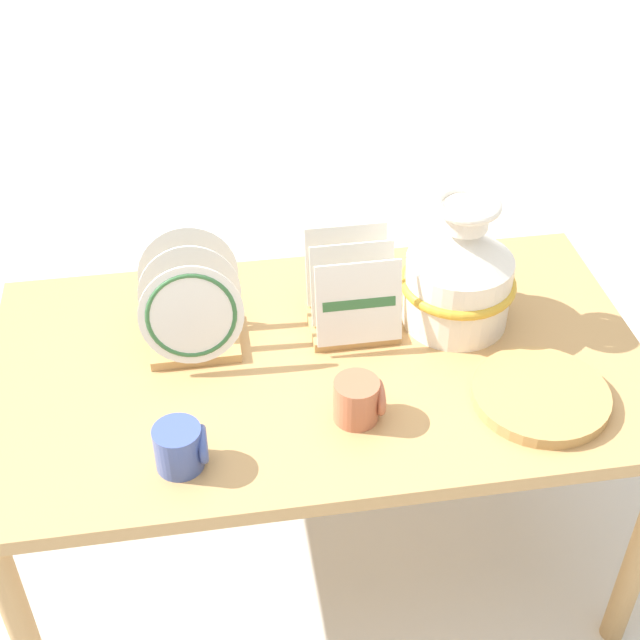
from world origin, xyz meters
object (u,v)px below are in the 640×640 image
Objects in this scene: wicker_charger_stack at (540,395)px; mug_cobalt_glaze at (181,447)px; ceramic_vase at (459,272)px; dish_rack_round_plates at (192,314)px; dish_rack_square_plates at (352,302)px; mug_terracotta_glaze at (359,400)px.

mug_cobalt_glaze reaches higher than wicker_charger_stack.
wicker_charger_stack is at bearing -70.57° from ceramic_vase.
dish_rack_round_plates is 0.36m from dish_rack_square_plates.
mug_terracotta_glaze reaches higher than wicker_charger_stack.
ceramic_vase is 1.51× the size of dish_rack_square_plates.
mug_terracotta_glaze is at bearing -97.99° from dish_rack_square_plates.
ceramic_vase is 0.73m from mug_cobalt_glaze.
dish_rack_round_plates is 0.42m from mug_terracotta_glaze.
ceramic_vase is at bearing 109.43° from wicker_charger_stack.
wicker_charger_stack is at bearing -22.40° from dish_rack_round_plates.
wicker_charger_stack is 2.82× the size of mug_terracotta_glaze.
ceramic_vase is at bearing -3.86° from dish_rack_square_plates.
dish_rack_square_plates reaches higher than wicker_charger_stack.
wicker_charger_stack is 0.38m from mug_terracotta_glaze.
ceramic_vase is 0.40m from mug_terracotta_glaze.
mug_cobalt_glaze is at bearing -168.17° from mug_terracotta_glaze.
dish_rack_round_plates is at bearing 83.50° from mug_cobalt_glaze.
ceramic_vase is 0.60m from dish_rack_round_plates.
wicker_charger_stack is (0.34, -0.31, -0.05)m from dish_rack_square_plates.
dish_rack_square_plates reaches higher than mug_terracotta_glaze.
mug_cobalt_glaze is at bearing -175.15° from wicker_charger_stack.
mug_cobalt_glaze is 1.00× the size of mug_terracotta_glaze.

